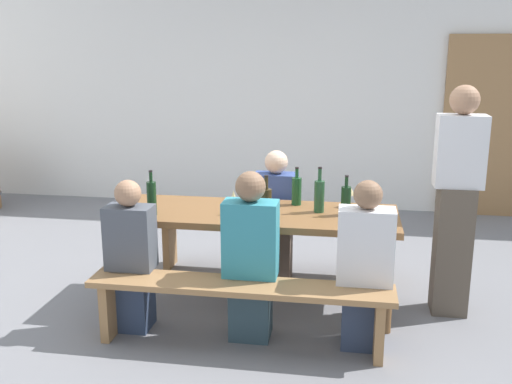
{
  "coord_description": "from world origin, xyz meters",
  "views": [
    {
      "loc": [
        0.68,
        -4.15,
        1.94
      ],
      "look_at": [
        0.0,
        0.0,
        0.9
      ],
      "focal_mm": 40.8,
      "sensor_mm": 36.0,
      "label": 1
    }
  ],
  "objects_px": {
    "wine_glass_1": "(259,187)",
    "seated_guest_near_0": "(131,259)",
    "tasting_table": "(256,222)",
    "wine_bottle_4": "(297,190)",
    "seated_guest_near_2": "(364,270)",
    "wine_bottle_0": "(266,203)",
    "standing_host": "(456,205)",
    "wine_bottle_2": "(152,198)",
    "wine_glass_2": "(350,191)",
    "bench_far": "(268,234)",
    "wine_bottle_1": "(319,195)",
    "wooden_door": "(483,127)",
    "bench_near": "(239,297)",
    "wine_bottle_3": "(346,200)",
    "seated_guest_far_0": "(276,220)",
    "wine_glass_0": "(233,198)",
    "seated_guest_near_1": "(251,260)"
  },
  "relations": [
    {
      "from": "wine_bottle_4",
      "to": "seated_guest_near_1",
      "type": "distance_m",
      "value": 0.86
    },
    {
      "from": "tasting_table",
      "to": "wine_bottle_3",
      "type": "height_order",
      "value": "wine_bottle_3"
    },
    {
      "from": "tasting_table",
      "to": "wine_glass_1",
      "type": "height_order",
      "value": "wine_glass_1"
    },
    {
      "from": "bench_near",
      "to": "seated_guest_near_2",
      "type": "bearing_deg",
      "value": 10.58
    },
    {
      "from": "wine_bottle_0",
      "to": "seated_guest_near_0",
      "type": "distance_m",
      "value": 1.02
    },
    {
      "from": "standing_host",
      "to": "wine_bottle_3",
      "type": "bearing_deg",
      "value": 7.45
    },
    {
      "from": "bench_far",
      "to": "wine_bottle_1",
      "type": "height_order",
      "value": "wine_bottle_1"
    },
    {
      "from": "wine_bottle_1",
      "to": "seated_guest_far_0",
      "type": "distance_m",
      "value": 0.69
    },
    {
      "from": "bench_near",
      "to": "wine_glass_2",
      "type": "bearing_deg",
      "value": 52.97
    },
    {
      "from": "bench_near",
      "to": "wine_glass_0",
      "type": "xyz_separation_m",
      "value": [
        -0.15,
        0.57,
        0.52
      ]
    },
    {
      "from": "wine_bottle_4",
      "to": "seated_guest_near_2",
      "type": "height_order",
      "value": "seated_guest_near_2"
    },
    {
      "from": "wine_bottle_3",
      "to": "wine_glass_2",
      "type": "bearing_deg",
      "value": 83.07
    },
    {
      "from": "wooden_door",
      "to": "wine_glass_0",
      "type": "height_order",
      "value": "wooden_door"
    },
    {
      "from": "tasting_table",
      "to": "seated_guest_near_0",
      "type": "xyz_separation_m",
      "value": [
        -0.79,
        -0.52,
        -0.16
      ]
    },
    {
      "from": "wine_bottle_2",
      "to": "wine_glass_2",
      "type": "distance_m",
      "value": 1.5
    },
    {
      "from": "bench_far",
      "to": "seated_guest_near_1",
      "type": "bearing_deg",
      "value": -87.65
    },
    {
      "from": "wine_bottle_3",
      "to": "wine_glass_2",
      "type": "relative_size",
      "value": 1.78
    },
    {
      "from": "seated_guest_near_1",
      "to": "wine_bottle_4",
      "type": "bearing_deg",
      "value": -16.85
    },
    {
      "from": "wine_bottle_4",
      "to": "wine_glass_1",
      "type": "xyz_separation_m",
      "value": [
        -0.31,
        0.06,
        0.0
      ]
    },
    {
      "from": "bench_near",
      "to": "seated_guest_near_1",
      "type": "distance_m",
      "value": 0.26
    },
    {
      "from": "bench_far",
      "to": "seated_guest_near_0",
      "type": "relative_size",
      "value": 1.86
    },
    {
      "from": "wooden_door",
      "to": "bench_near",
      "type": "height_order",
      "value": "wooden_door"
    },
    {
      "from": "wine_bottle_1",
      "to": "wine_bottle_3",
      "type": "distance_m",
      "value": 0.2
    },
    {
      "from": "wine_bottle_2",
      "to": "seated_guest_near_2",
      "type": "height_order",
      "value": "seated_guest_near_2"
    },
    {
      "from": "bench_far",
      "to": "wine_glass_2",
      "type": "height_order",
      "value": "wine_glass_2"
    },
    {
      "from": "seated_guest_far_0",
      "to": "tasting_table",
      "type": "bearing_deg",
      "value": -9.11
    },
    {
      "from": "wine_bottle_0",
      "to": "wine_bottle_2",
      "type": "distance_m",
      "value": 0.84
    },
    {
      "from": "wine_bottle_4",
      "to": "seated_guest_far_0",
      "type": "xyz_separation_m",
      "value": [
        -0.2,
        0.28,
        -0.33
      ]
    },
    {
      "from": "wine_bottle_1",
      "to": "seated_guest_near_0",
      "type": "xyz_separation_m",
      "value": [
        -1.26,
        -0.58,
        -0.37
      ]
    },
    {
      "from": "bench_near",
      "to": "seated_guest_near_1",
      "type": "height_order",
      "value": "seated_guest_near_1"
    },
    {
      "from": "wine_glass_1",
      "to": "standing_host",
      "type": "distance_m",
      "value": 1.5
    },
    {
      "from": "bench_far",
      "to": "wine_bottle_3",
      "type": "height_order",
      "value": "wine_bottle_3"
    },
    {
      "from": "wine_bottle_1",
      "to": "wine_bottle_3",
      "type": "xyz_separation_m",
      "value": [
        0.2,
        -0.05,
        -0.01
      ]
    },
    {
      "from": "wine_bottle_0",
      "to": "standing_host",
      "type": "bearing_deg",
      "value": 12.81
    },
    {
      "from": "wine_glass_0",
      "to": "standing_host",
      "type": "relative_size",
      "value": 0.11
    },
    {
      "from": "tasting_table",
      "to": "wine_glass_1",
      "type": "xyz_separation_m",
      "value": [
        -0.03,
        0.3,
        0.2
      ]
    },
    {
      "from": "tasting_table",
      "to": "seated_guest_near_2",
      "type": "height_order",
      "value": "seated_guest_near_2"
    },
    {
      "from": "bench_far",
      "to": "standing_host",
      "type": "height_order",
      "value": "standing_host"
    },
    {
      "from": "bench_far",
      "to": "seated_guest_far_0",
      "type": "height_order",
      "value": "seated_guest_far_0"
    },
    {
      "from": "standing_host",
      "to": "seated_guest_far_0",
      "type": "bearing_deg",
      "value": -16.76
    },
    {
      "from": "seated_guest_far_0",
      "to": "standing_host",
      "type": "relative_size",
      "value": 0.66
    },
    {
      "from": "wine_bottle_0",
      "to": "wine_bottle_2",
      "type": "xyz_separation_m",
      "value": [
        -0.84,
        -0.02,
        0.01
      ]
    },
    {
      "from": "tasting_table",
      "to": "bench_near",
      "type": "bearing_deg",
      "value": -90.0
    },
    {
      "from": "wine_bottle_3",
      "to": "seated_guest_near_0",
      "type": "relative_size",
      "value": 0.28
    },
    {
      "from": "wine_bottle_4",
      "to": "wine_glass_0",
      "type": "distance_m",
      "value": 0.55
    },
    {
      "from": "seated_guest_far_0",
      "to": "wine_glass_0",
      "type": "bearing_deg",
      "value": -20.56
    },
    {
      "from": "wine_glass_1",
      "to": "wine_glass_2",
      "type": "xyz_separation_m",
      "value": [
        0.72,
        -0.06,
        0.0
      ]
    },
    {
      "from": "wine_bottle_3",
      "to": "wine_glass_1",
      "type": "distance_m",
      "value": 0.75
    },
    {
      "from": "wooden_door",
      "to": "standing_host",
      "type": "height_order",
      "value": "wooden_door"
    },
    {
      "from": "wine_glass_1",
      "to": "seated_guest_near_0",
      "type": "xyz_separation_m",
      "value": [
        -0.77,
        -0.82,
        -0.36
      ]
    }
  ]
}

